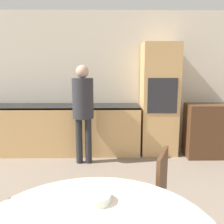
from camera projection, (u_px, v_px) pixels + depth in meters
wall_back at (113, 82)px, 4.79m from camera, size 6.89×0.05×2.60m
kitchen_counter at (56, 129)px, 4.59m from camera, size 3.06×0.60×0.89m
oven_unit at (159, 99)px, 4.52m from camera, size 0.63×0.59×2.00m
sideboard at (211, 131)px, 4.40m from camera, size 0.90×0.45×0.94m
chair_far_right at (150, 195)px, 2.11m from camera, size 0.52×0.52×0.91m
person_standing at (83, 104)px, 4.00m from camera, size 0.34×0.34×1.61m
bowl_near at (96, 198)px, 1.55m from camera, size 0.18×0.18×0.05m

